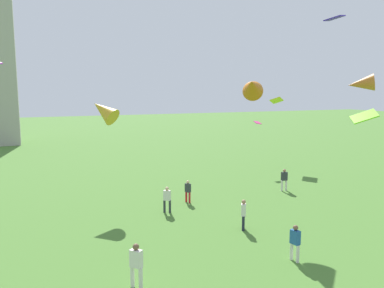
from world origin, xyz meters
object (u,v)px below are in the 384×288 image
at_px(person_1, 188,190).
at_px(kite_flying_2, 252,87).
at_px(kite_flying_6, 364,116).
at_px(kite_flying_1, 334,18).
at_px(kite_flying_7, 277,100).
at_px(kite_flying_0, 257,123).
at_px(person_0, 136,263).
at_px(kite_flying_3, 104,110).
at_px(person_4, 167,198).
at_px(person_5, 295,241).
at_px(person_2, 243,213).
at_px(person_3, 284,178).
at_px(kite_flying_4, 361,84).

height_order(person_1, kite_flying_2, kite_flying_2).
height_order(kite_flying_2, kite_flying_6, kite_flying_2).
xyz_separation_m(kite_flying_1, kite_flying_7, (0.22, 7.88, -6.97)).
relative_size(kite_flying_0, kite_flying_2, 0.36).
xyz_separation_m(person_0, kite_flying_3, (1.33, 12.79, 5.37)).
height_order(person_1, person_4, person_4).
bearing_deg(person_5, person_2, 172.84).
height_order(person_5, kite_flying_0, kite_flying_0).
distance_m(person_3, person_4, 10.31).
xyz_separation_m(person_4, kite_flying_0, (12.63, 8.87, 3.76)).
xyz_separation_m(person_2, kite_flying_6, (7.78, -0.90, 5.25)).
relative_size(kite_flying_0, kite_flying_6, 0.55).
bearing_deg(kite_flying_4, person_3, -53.58).
bearing_deg(person_3, kite_flying_2, 38.51).
bearing_deg(kite_flying_1, person_1, -101.27).
distance_m(kite_flying_3, kite_flying_6, 16.88).
bearing_deg(person_1, kite_flying_6, 33.02).
bearing_deg(kite_flying_1, person_3, -92.13).
height_order(person_4, kite_flying_1, kite_flying_1).
distance_m(person_1, kite_flying_6, 12.27).
distance_m(kite_flying_1, kite_flying_4, 6.01).
height_order(person_1, person_5, person_5).
relative_size(person_5, kite_flying_6, 1.04).
bearing_deg(kite_flying_6, kite_flying_3, -0.05).
xyz_separation_m(person_2, kite_flying_0, (9.75, 13.45, 3.74)).
relative_size(person_5, kite_flying_1, 0.99).
distance_m(person_0, kite_flying_6, 16.15).
distance_m(kite_flying_1, kite_flying_3, 20.44).
bearing_deg(kite_flying_6, kite_flying_4, -99.96).
xyz_separation_m(person_0, kite_flying_2, (9.01, 5.97, 6.97)).
relative_size(person_1, person_3, 0.91).
xyz_separation_m(person_0, person_1, (6.45, 9.89, -0.15)).
bearing_deg(person_0, person_4, 115.22).
bearing_deg(person_3, kite_flying_6, 97.86).
xyz_separation_m(kite_flying_0, kite_flying_2, (-7.97, -11.30, 3.29)).
bearing_deg(kite_flying_1, person_2, -77.32).
xyz_separation_m(kite_flying_1, kite_flying_3, (-19.01, 1.50, -7.35)).
distance_m(person_0, kite_flying_3, 13.94).
bearing_deg(person_3, kite_flying_4, 176.29).
height_order(person_5, kite_flying_4, kite_flying_4).
xyz_separation_m(kite_flying_6, kite_flying_7, (5.55, 16.26, 0.57)).
xyz_separation_m(kite_flying_0, kite_flying_4, (4.12, -8.42, 3.61)).
height_order(person_4, kite_flying_6, kite_flying_6).
relative_size(kite_flying_4, kite_flying_7, 1.24).
height_order(person_2, kite_flying_7, kite_flying_7).
relative_size(person_0, kite_flying_4, 0.75).
bearing_deg(person_2, kite_flying_2, -7.80).
height_order(kite_flying_6, kite_flying_7, kite_flying_7).
bearing_deg(kite_flying_4, kite_flying_2, -32.23).
height_order(person_3, person_5, person_3).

